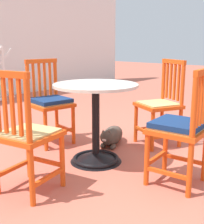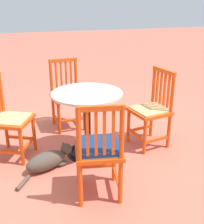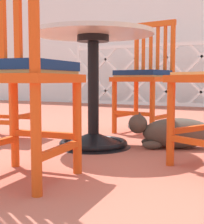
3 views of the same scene
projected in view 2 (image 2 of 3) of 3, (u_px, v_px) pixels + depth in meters
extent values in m
plane|color=#BC604C|center=(77.00, 145.00, 3.53)|extent=(24.00, 24.00, 0.00)
cone|color=black|center=(88.00, 149.00, 3.33)|extent=(0.48, 0.48, 0.10)
torus|color=black|center=(88.00, 151.00, 3.34)|extent=(0.44, 0.44, 0.04)
cylinder|color=black|center=(87.00, 123.00, 3.21)|extent=(0.07, 0.07, 0.66)
cylinder|color=black|center=(87.00, 97.00, 3.09)|extent=(0.20, 0.20, 0.04)
cylinder|color=beige|center=(87.00, 94.00, 3.08)|extent=(0.76, 0.76, 0.02)
cylinder|color=#E04C14|center=(84.00, 114.00, 3.84)|extent=(0.04, 0.04, 0.45)
cylinder|color=#E04C14|center=(59.00, 118.00, 3.73)|extent=(0.04, 0.04, 0.45)
cylinder|color=#E04C14|center=(76.00, 90.00, 4.05)|extent=(0.04, 0.04, 0.91)
cylinder|color=#E04C14|center=(52.00, 93.00, 3.94)|extent=(0.04, 0.04, 0.91)
cube|color=#E04C14|center=(81.00, 116.00, 4.02)|extent=(0.06, 0.34, 0.03)
cube|color=#E04C14|center=(56.00, 119.00, 3.91)|extent=(0.06, 0.34, 0.03)
cube|color=#E04C14|center=(72.00, 120.00, 3.81)|extent=(0.34, 0.06, 0.03)
cube|color=#E04C14|center=(68.00, 97.00, 3.86)|extent=(0.43, 0.43, 0.04)
cube|color=tan|center=(68.00, 95.00, 3.85)|extent=(0.38, 0.38, 0.02)
cube|color=#E04C14|center=(71.00, 75.00, 3.95)|extent=(0.03, 0.02, 0.39)
cube|color=#E04C14|center=(66.00, 76.00, 3.92)|extent=(0.03, 0.02, 0.39)
cube|color=#E04C14|center=(61.00, 76.00, 3.90)|extent=(0.03, 0.02, 0.39)
cube|color=#E04C14|center=(56.00, 76.00, 3.88)|extent=(0.03, 0.02, 0.39)
cube|color=#E04C14|center=(63.00, 60.00, 3.83)|extent=(0.38, 0.06, 0.04)
cube|color=navy|center=(68.00, 93.00, 3.84)|extent=(0.39, 0.39, 0.04)
cylinder|color=#E04C14|center=(34.00, 132.00, 3.34)|extent=(0.04, 0.04, 0.45)
cylinder|color=#E04C14|center=(21.00, 146.00, 3.03)|extent=(0.04, 0.04, 0.45)
cylinder|color=#E04C14|center=(4.00, 112.00, 3.31)|extent=(0.04, 0.04, 0.91)
cube|color=#E04C14|center=(21.00, 138.00, 3.40)|extent=(0.32, 0.18, 0.03)
cube|color=#E04C14|center=(7.00, 152.00, 3.09)|extent=(0.32, 0.18, 0.03)
cube|color=#E04C14|center=(28.00, 143.00, 3.21)|extent=(0.18, 0.32, 0.03)
cube|color=#E04C14|center=(11.00, 120.00, 3.14)|extent=(0.54, 0.54, 0.04)
cube|color=tan|center=(11.00, 119.00, 3.13)|extent=(0.47, 0.47, 0.02)
cylinder|color=#E04C14|center=(78.00, 162.00, 2.74)|extent=(0.04, 0.04, 0.45)
cylinder|color=#E04C14|center=(114.00, 160.00, 2.78)|extent=(0.04, 0.04, 0.45)
cylinder|color=#E04C14|center=(79.00, 160.00, 2.34)|extent=(0.04, 0.04, 0.91)
cylinder|color=#E04C14|center=(121.00, 157.00, 2.38)|extent=(0.04, 0.04, 0.91)
cube|color=#E04C14|center=(80.00, 180.00, 2.62)|extent=(0.08, 0.34, 0.03)
cube|color=#E04C14|center=(117.00, 178.00, 2.65)|extent=(0.08, 0.34, 0.03)
cube|color=#E04C14|center=(96.00, 166.00, 2.78)|extent=(0.34, 0.08, 0.03)
cube|color=#E04C14|center=(98.00, 151.00, 2.53)|extent=(0.46, 0.46, 0.04)
cube|color=tan|center=(98.00, 148.00, 2.52)|extent=(0.40, 0.40, 0.02)
cube|color=#E04C14|center=(87.00, 134.00, 2.27)|extent=(0.03, 0.02, 0.39)
cube|color=#E04C14|center=(96.00, 134.00, 2.27)|extent=(0.03, 0.02, 0.39)
cube|color=#E04C14|center=(105.00, 133.00, 2.28)|extent=(0.03, 0.02, 0.39)
cube|color=#E04C14|center=(113.00, 133.00, 2.29)|extent=(0.03, 0.02, 0.39)
cube|color=#E04C14|center=(100.00, 108.00, 2.20)|extent=(0.38, 0.10, 0.04)
cube|color=navy|center=(98.00, 145.00, 2.51)|extent=(0.42, 0.42, 0.04)
cylinder|color=#E04C14|center=(145.00, 136.00, 3.25)|extent=(0.04, 0.04, 0.45)
cylinder|color=#E04C14|center=(129.00, 125.00, 3.53)|extent=(0.04, 0.04, 0.45)
cylinder|color=#E04C14|center=(171.00, 112.00, 3.31)|extent=(0.04, 0.04, 0.91)
cylinder|color=#E04C14|center=(153.00, 103.00, 3.59)|extent=(0.04, 0.04, 0.91)
cube|color=#E04C14|center=(157.00, 140.00, 3.35)|extent=(0.34, 0.09, 0.03)
cube|color=#E04C14|center=(140.00, 128.00, 3.63)|extent=(0.34, 0.09, 0.03)
cube|color=#E04C14|center=(136.00, 134.00, 3.41)|extent=(0.09, 0.34, 0.03)
cube|color=#E04C14|center=(149.00, 111.00, 3.39)|extent=(0.47, 0.47, 0.04)
cube|color=tan|center=(149.00, 109.00, 3.38)|extent=(0.41, 0.41, 0.02)
cube|color=#E04C14|center=(168.00, 91.00, 3.28)|extent=(0.02, 0.03, 0.39)
cube|color=#E04C14|center=(165.00, 90.00, 3.34)|extent=(0.02, 0.03, 0.39)
cube|color=#E04C14|center=(161.00, 88.00, 3.39)|extent=(0.02, 0.03, 0.39)
cube|color=#E04C14|center=(157.00, 86.00, 3.45)|extent=(0.02, 0.03, 0.39)
cube|color=#E04C14|center=(164.00, 71.00, 3.29)|extent=(0.10, 0.38, 0.04)
ellipsoid|color=#4C4238|center=(46.00, 161.00, 3.00)|extent=(0.48, 0.36, 0.19)
ellipsoid|color=silver|center=(54.00, 159.00, 3.07)|extent=(0.22, 0.21, 0.14)
sphere|color=#4C4238|center=(66.00, 149.00, 3.13)|extent=(0.12, 0.12, 0.12)
ellipsoid|color=silver|center=(70.00, 149.00, 3.16)|extent=(0.06, 0.07, 0.04)
cone|color=#4C4238|center=(63.00, 144.00, 3.13)|extent=(0.04, 0.04, 0.04)
cone|color=#4C4238|center=(67.00, 146.00, 3.08)|extent=(0.04, 0.04, 0.04)
ellipsoid|color=#4C4238|center=(57.00, 159.00, 3.17)|extent=(0.13, 0.10, 0.05)
ellipsoid|color=#4C4238|center=(63.00, 163.00, 3.09)|extent=(0.13, 0.10, 0.05)
cylinder|color=#4C4238|center=(23.00, 183.00, 2.78)|extent=(0.15, 0.21, 0.04)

